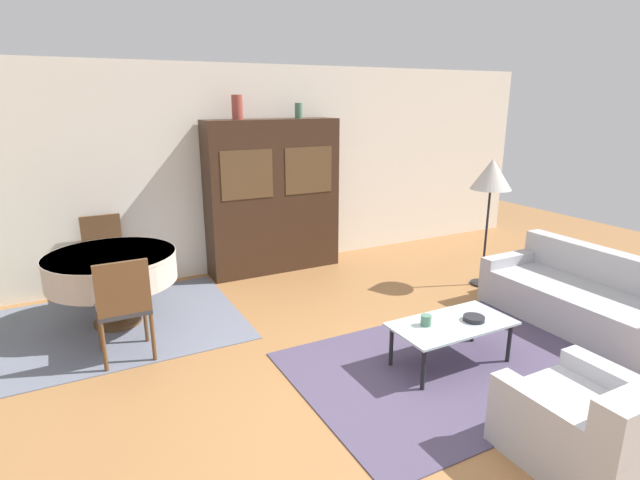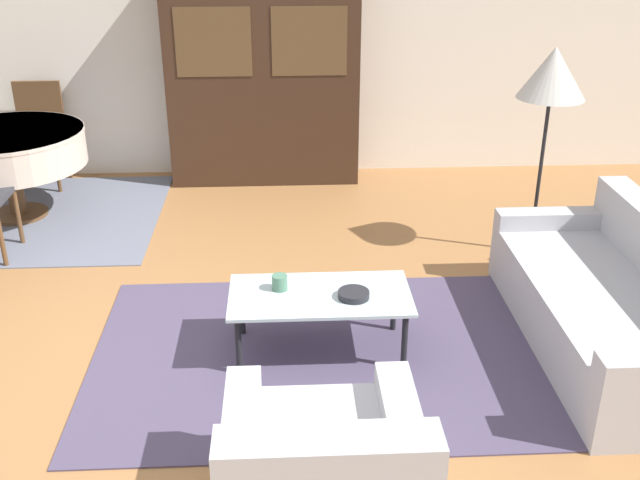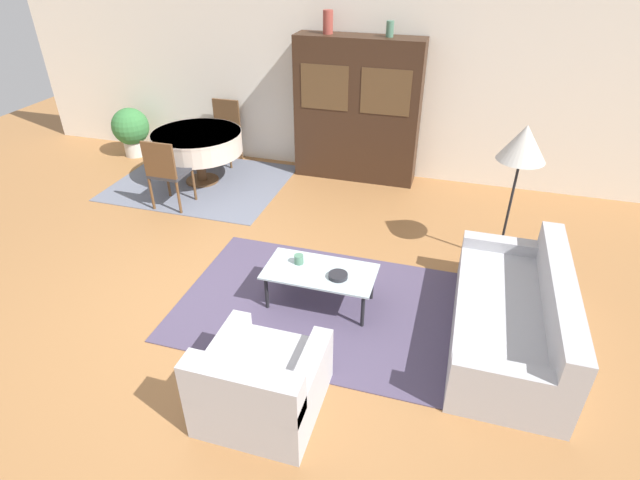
# 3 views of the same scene
# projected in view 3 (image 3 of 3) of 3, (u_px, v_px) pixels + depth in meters

# --- Properties ---
(ground_plane) EXTENTS (14.00, 14.00, 0.00)m
(ground_plane) POSITION_uv_depth(u_px,v_px,m) (228.00, 303.00, 5.03)
(ground_plane) COLOR #9E6B3D
(wall_back) EXTENTS (10.00, 0.06, 2.70)m
(wall_back) POSITION_uv_depth(u_px,v_px,m) (327.00, 79.00, 7.27)
(wall_back) COLOR silver
(wall_back) RESTS_ON ground_plane
(area_rug) EXTENTS (2.82, 1.90, 0.01)m
(area_rug) POSITION_uv_depth(u_px,v_px,m) (322.00, 306.00, 4.98)
(area_rug) COLOR #4C425B
(area_rug) RESTS_ON ground_plane
(dining_rug) EXTENTS (2.43, 1.96, 0.01)m
(dining_rug) POSITION_uv_depth(u_px,v_px,m) (201.00, 182.00, 7.43)
(dining_rug) COLOR slate
(dining_rug) RESTS_ON ground_plane
(couch) EXTENTS (0.92, 1.99, 0.75)m
(couch) POSITION_uv_depth(u_px,v_px,m) (514.00, 318.00, 4.43)
(couch) COLOR #B2B2B7
(couch) RESTS_ON ground_plane
(armchair) EXTENTS (0.86, 0.89, 0.72)m
(armchair) POSITION_uv_depth(u_px,v_px,m) (261.00, 385.00, 3.77)
(armchair) COLOR #B2B2B7
(armchair) RESTS_ON ground_plane
(coffee_table) EXTENTS (1.08, 0.56, 0.39)m
(coffee_table) POSITION_uv_depth(u_px,v_px,m) (320.00, 274.00, 4.83)
(coffee_table) COLOR black
(coffee_table) RESTS_ON area_rug
(display_cabinet) EXTENTS (1.77, 0.44, 2.02)m
(display_cabinet) POSITION_uv_depth(u_px,v_px,m) (357.00, 111.00, 7.11)
(display_cabinet) COLOR #382316
(display_cabinet) RESTS_ON ground_plane
(dining_table) EXTENTS (1.28, 1.28, 0.76)m
(dining_table) POSITION_uv_depth(u_px,v_px,m) (197.00, 142.00, 7.14)
(dining_table) COLOR brown
(dining_table) RESTS_ON dining_rug
(dining_chair_near) EXTENTS (0.44, 0.44, 0.95)m
(dining_chair_near) POSITION_uv_depth(u_px,v_px,m) (166.00, 170.00, 6.47)
(dining_chair_near) COLOR brown
(dining_chair_near) RESTS_ON dining_rug
(dining_chair_far) EXTENTS (0.44, 0.44, 0.95)m
(dining_chair_far) POSITION_uv_depth(u_px,v_px,m) (224.00, 127.00, 7.87)
(dining_chair_far) COLOR brown
(dining_chair_far) RESTS_ON dining_rug
(floor_lamp) EXTENTS (0.48, 0.48, 1.58)m
(floor_lamp) POSITION_uv_depth(u_px,v_px,m) (523.00, 146.00, 4.97)
(floor_lamp) COLOR black
(floor_lamp) RESTS_ON ground_plane
(cup) EXTENTS (0.09, 0.09, 0.09)m
(cup) POSITION_uv_depth(u_px,v_px,m) (299.00, 259.00, 4.90)
(cup) COLOR #4C7A60
(cup) RESTS_ON coffee_table
(bowl) EXTENTS (0.19, 0.19, 0.04)m
(bowl) POSITION_uv_depth(u_px,v_px,m) (338.00, 276.00, 4.71)
(bowl) COLOR #232328
(bowl) RESTS_ON coffee_table
(vase_tall) EXTENTS (0.14, 0.14, 0.30)m
(vase_tall) POSITION_uv_depth(u_px,v_px,m) (328.00, 22.00, 6.61)
(vase_tall) COLOR #9E4238
(vase_tall) RESTS_ON display_cabinet
(vase_short) EXTENTS (0.10, 0.10, 0.20)m
(vase_short) POSITION_uv_depth(u_px,v_px,m) (390.00, 29.00, 6.43)
(vase_short) COLOR #4C7A60
(vase_short) RESTS_ON display_cabinet
(potted_plant) EXTENTS (0.59, 0.59, 0.79)m
(potted_plant) POSITION_uv_depth(u_px,v_px,m) (131.00, 129.00, 8.11)
(potted_plant) COLOR beige
(potted_plant) RESTS_ON ground_plane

